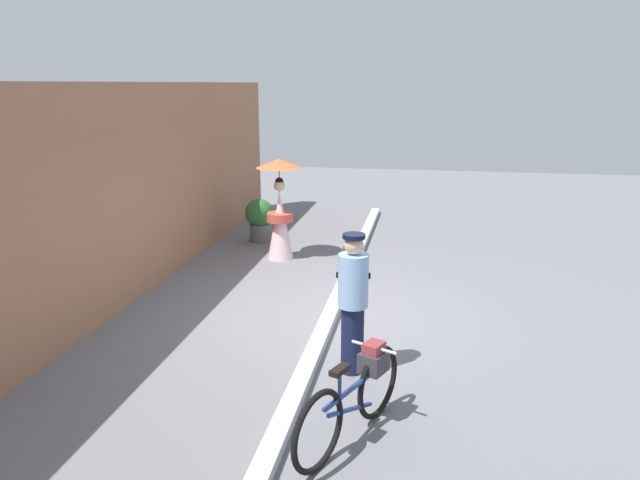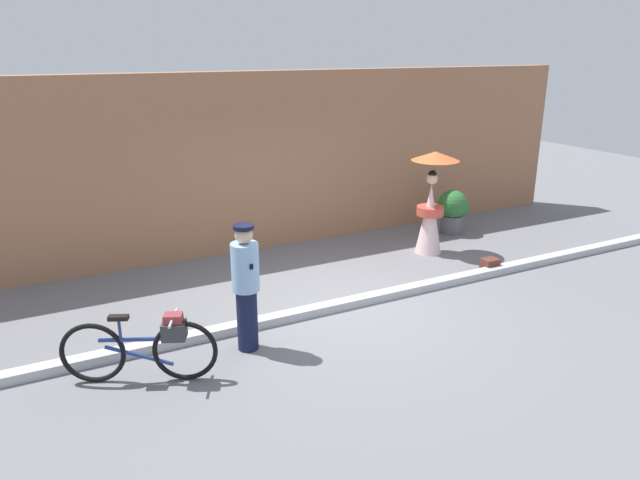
% 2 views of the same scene
% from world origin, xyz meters
% --- Properties ---
extents(ground_plane, '(30.00, 30.00, 0.00)m').
position_xyz_m(ground_plane, '(0.00, 0.00, 0.00)').
color(ground_plane, slate).
extents(building_wall, '(14.00, 0.40, 3.23)m').
position_xyz_m(building_wall, '(0.00, 3.24, 1.62)').
color(building_wall, '#9E6B4C').
rests_on(building_wall, ground_plane).
extents(sidewalk_curb, '(14.00, 0.20, 0.12)m').
position_xyz_m(sidewalk_curb, '(0.00, 0.00, 0.06)').
color(sidewalk_curb, '#B2B2B7').
rests_on(sidewalk_curb, ground_plane).
extents(bicycle_near_officer, '(1.63, 0.78, 0.83)m').
position_xyz_m(bicycle_near_officer, '(-2.93, -0.69, 0.44)').
color(bicycle_near_officer, black).
rests_on(bicycle_near_officer, ground_plane).
extents(person_officer, '(0.34, 0.38, 1.63)m').
position_xyz_m(person_officer, '(-1.65, -0.50, 0.87)').
color(person_officer, '#141938').
rests_on(person_officer, ground_plane).
extents(person_with_parasol, '(0.85, 0.85, 1.87)m').
position_xyz_m(person_with_parasol, '(2.63, 1.41, 0.97)').
color(person_with_parasol, silver).
rests_on(person_with_parasol, ground_plane).
extents(potted_plant_by_door, '(0.60, 0.59, 0.90)m').
position_xyz_m(potted_plant_by_door, '(3.76, 2.13, 0.51)').
color(potted_plant_by_door, '#59595B').
rests_on(potted_plant_by_door, ground_plane).
extents(backpack_on_pavement, '(0.27, 0.21, 0.23)m').
position_xyz_m(backpack_on_pavement, '(2.94, 0.13, 0.12)').
color(backpack_on_pavement, '#592D23').
rests_on(backpack_on_pavement, ground_plane).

